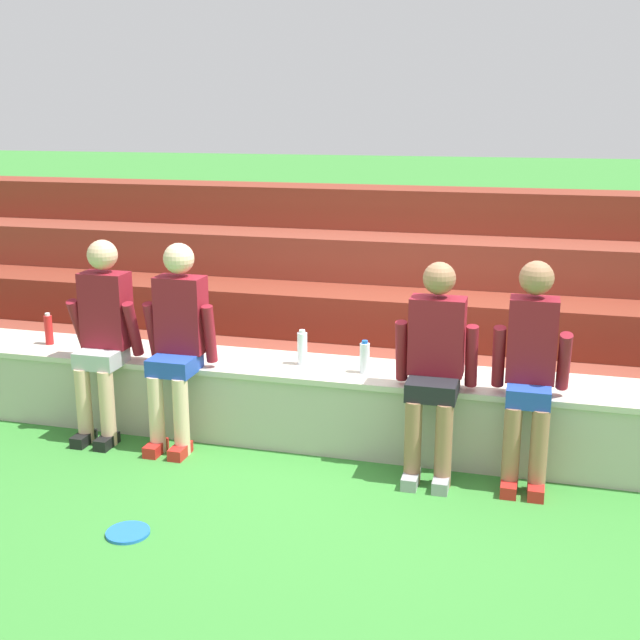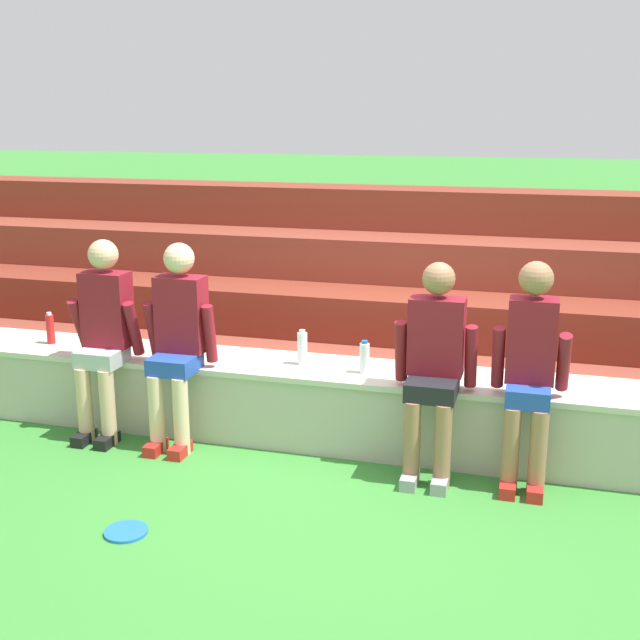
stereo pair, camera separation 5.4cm
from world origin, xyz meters
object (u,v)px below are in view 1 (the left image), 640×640
object	(u,v)px
person_far_right	(530,367)
water_bottle_mid_left	(302,348)
water_bottle_mid_right	(49,329)
water_bottle_near_left	(365,358)
frisbee	(128,533)
person_center	(177,338)
person_left_of_center	(103,332)
person_right_of_center	(435,363)

from	to	relation	value
person_far_right	water_bottle_mid_left	bearing A→B (deg)	168.36
water_bottle_mid_right	water_bottle_near_left	world-z (taller)	water_bottle_mid_right
frisbee	person_center	bearing A→B (deg)	101.30
frisbee	water_bottle_near_left	bearing A→B (deg)	56.21
person_center	water_bottle_mid_left	bearing A→B (deg)	21.60
person_left_of_center	person_right_of_center	bearing A→B (deg)	-0.27
water_bottle_near_left	person_right_of_center	bearing A→B (deg)	-28.00
water_bottle_mid_right	person_center	bearing A→B (deg)	-13.80
person_center	water_bottle_near_left	xyz separation A→B (m)	(1.30, 0.26, -0.12)
person_right_of_center	frisbee	bearing A→B (deg)	-140.73
person_far_right	person_left_of_center	bearing A→B (deg)	-179.85
person_right_of_center	person_far_right	bearing A→B (deg)	1.83
person_right_of_center	water_bottle_mid_left	world-z (taller)	person_right_of_center
person_right_of_center	water_bottle_near_left	size ratio (longest dim) A/B	6.02
person_center	water_bottle_mid_right	size ratio (longest dim) A/B	5.76
person_left_of_center	person_center	distance (m)	0.58
person_center	person_far_right	bearing A→B (deg)	-0.06
water_bottle_mid_right	water_bottle_near_left	xyz separation A→B (m)	(2.55, -0.05, -0.01)
water_bottle_mid_left	person_right_of_center	bearing A→B (deg)	-19.25
water_bottle_near_left	frisbee	size ratio (longest dim) A/B	0.94
person_right_of_center	person_center	bearing A→B (deg)	179.31
person_center	water_bottle_mid_left	size ratio (longest dim) A/B	5.64
water_bottle_near_left	water_bottle_mid_right	bearing A→B (deg)	178.85
person_center	frisbee	bearing A→B (deg)	-78.70
frisbee	person_right_of_center	bearing A→B (deg)	39.27
person_center	water_bottle_near_left	size ratio (longest dim) A/B	6.21
person_left_of_center	person_far_right	world-z (taller)	person_left_of_center
person_left_of_center	water_bottle_near_left	bearing A→B (deg)	8.05
water_bottle_mid_left	person_center	bearing A→B (deg)	-158.40
person_right_of_center	frisbee	world-z (taller)	person_right_of_center
person_left_of_center	water_bottle_near_left	world-z (taller)	person_left_of_center
person_far_right	frisbee	size ratio (longest dim) A/B	5.80
person_left_of_center	water_bottle_mid_left	xyz separation A→B (m)	(1.41, 0.34, -0.10)
person_right_of_center	water_bottle_near_left	distance (m)	0.60
water_bottle_mid_right	water_bottle_mid_left	distance (m)	2.07
person_left_of_center	person_right_of_center	world-z (taller)	person_left_of_center
person_left_of_center	water_bottle_mid_left	world-z (taller)	person_left_of_center
person_right_of_center	water_bottle_mid_left	distance (m)	1.06
person_left_of_center	person_far_right	bearing A→B (deg)	0.15
person_right_of_center	water_bottle_mid_left	xyz separation A→B (m)	(-1.00, 0.35, -0.08)
person_right_of_center	person_far_right	world-z (taller)	person_far_right
person_center	water_bottle_near_left	world-z (taller)	person_center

